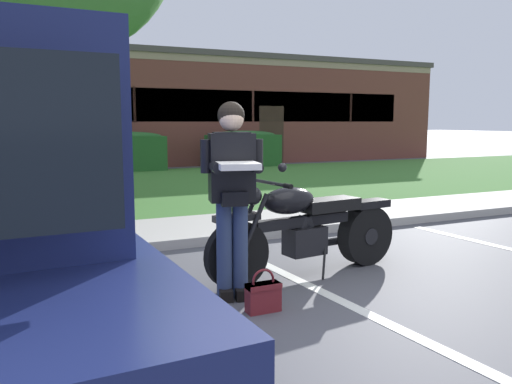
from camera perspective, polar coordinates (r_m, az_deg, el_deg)
ground_plane at (r=4.23m, az=6.29°, el=-13.59°), size 140.00×140.00×0.00m
curb_strip at (r=6.54m, az=-5.97°, el=-5.31°), size 60.00×0.20×0.12m
concrete_walk at (r=7.34m, az=-8.13°, el=-4.07°), size 60.00×1.50×0.08m
grass_lawn at (r=12.02m, az=-14.87°, el=0.32°), size 60.00×8.23×0.06m
stall_stripe_1 at (r=4.59m, az=9.48°, el=-11.82°), size 0.42×4.40×0.01m
motorcycle at (r=5.23m, az=6.36°, el=-3.92°), size 2.24×0.82×1.18m
rider_person at (r=4.39m, az=-2.64°, el=0.84°), size 0.53×0.63×1.70m
handbag at (r=4.27m, az=0.81°, el=-11.26°), size 0.28×0.13×0.36m
hedge_center_left at (r=16.08m, az=-14.49°, el=4.38°), size 2.49×0.90×1.24m
hedge_center_right at (r=17.24m, az=-1.41°, el=4.84°), size 2.43×0.90×1.24m
brick_building at (r=23.29m, az=-16.29°, el=8.61°), size 25.19×12.05×3.99m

